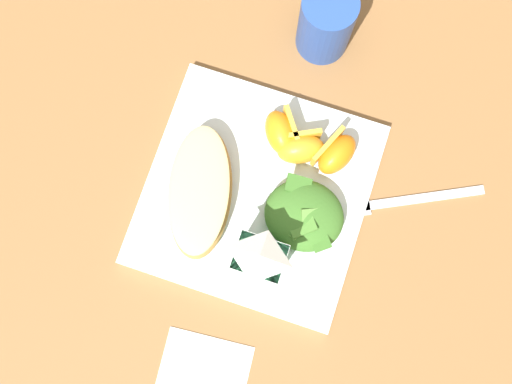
{
  "coord_description": "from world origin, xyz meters",
  "views": [
    {
      "loc": [
        -0.04,
        0.11,
        0.73
      ],
      "look_at": [
        0.0,
        0.0,
        0.03
      ],
      "focal_mm": 39.42,
      "sensor_mm": 36.0,
      "label": 1
    }
  ],
  "objects_px": {
    "white_plate": "(256,194)",
    "green_salad_pile": "(304,215)",
    "paper_napkin": "(202,381)",
    "orange_wedge_rear": "(282,133)",
    "cheesy_pizza_bread": "(200,191)",
    "metal_fork": "(401,201)",
    "milk_carton": "(260,258)",
    "orange_wedge_front": "(336,153)",
    "drinking_blue_cup": "(326,24)",
    "orange_wedge_middle": "(300,148)"
  },
  "relations": [
    {
      "from": "orange_wedge_front",
      "to": "orange_wedge_middle",
      "type": "relative_size",
      "value": 0.99
    },
    {
      "from": "green_salad_pile",
      "to": "orange_wedge_middle",
      "type": "height_order",
      "value": "green_salad_pile"
    },
    {
      "from": "milk_carton",
      "to": "metal_fork",
      "type": "xyz_separation_m",
      "value": [
        -0.15,
        -0.13,
        -0.07
      ]
    },
    {
      "from": "green_salad_pile",
      "to": "orange_wedge_rear",
      "type": "xyz_separation_m",
      "value": [
        0.06,
        -0.09,
        -0.0
      ]
    },
    {
      "from": "green_salad_pile",
      "to": "orange_wedge_front",
      "type": "bearing_deg",
      "value": -99.2
    },
    {
      "from": "white_plate",
      "to": "cheesy_pizza_bread",
      "type": "xyz_separation_m",
      "value": [
        0.07,
        0.02,
        0.03
      ]
    },
    {
      "from": "green_salad_pile",
      "to": "paper_napkin",
      "type": "distance_m",
      "value": 0.24
    },
    {
      "from": "orange_wedge_front",
      "to": "orange_wedge_rear",
      "type": "distance_m",
      "value": 0.07
    },
    {
      "from": "green_salad_pile",
      "to": "orange_wedge_rear",
      "type": "relative_size",
      "value": 1.43
    },
    {
      "from": "metal_fork",
      "to": "green_salad_pile",
      "type": "bearing_deg",
      "value": 28.58
    },
    {
      "from": "cheesy_pizza_bread",
      "to": "orange_wedge_middle",
      "type": "xyz_separation_m",
      "value": [
        -0.1,
        -0.09,
        0.0
      ]
    },
    {
      "from": "green_salad_pile",
      "to": "orange_wedge_front",
      "type": "height_order",
      "value": "green_salad_pile"
    },
    {
      "from": "orange_wedge_front",
      "to": "orange_wedge_rear",
      "type": "height_order",
      "value": "same"
    },
    {
      "from": "green_salad_pile",
      "to": "drinking_blue_cup",
      "type": "distance_m",
      "value": 0.25
    },
    {
      "from": "cheesy_pizza_bread",
      "to": "green_salad_pile",
      "type": "xyz_separation_m",
      "value": [
        -0.13,
        -0.01,
        0.0
      ]
    },
    {
      "from": "orange_wedge_rear",
      "to": "green_salad_pile",
      "type": "bearing_deg",
      "value": 122.67
    },
    {
      "from": "orange_wedge_rear",
      "to": "metal_fork",
      "type": "bearing_deg",
      "value": 170.61
    },
    {
      "from": "orange_wedge_middle",
      "to": "paper_napkin",
      "type": "distance_m",
      "value": 0.32
    },
    {
      "from": "orange_wedge_front",
      "to": "paper_napkin",
      "type": "distance_m",
      "value": 0.33
    },
    {
      "from": "orange_wedge_front",
      "to": "orange_wedge_rear",
      "type": "relative_size",
      "value": 1.0
    },
    {
      "from": "orange_wedge_front",
      "to": "milk_carton",
      "type": "bearing_deg",
      "value": 72.59
    },
    {
      "from": "green_salad_pile",
      "to": "paper_napkin",
      "type": "xyz_separation_m",
      "value": [
        0.06,
        0.23,
        -0.03
      ]
    },
    {
      "from": "orange_wedge_rear",
      "to": "paper_napkin",
      "type": "bearing_deg",
      "value": 90.52
    },
    {
      "from": "milk_carton",
      "to": "orange_wedge_front",
      "type": "xyz_separation_m",
      "value": [
        -0.05,
        -0.16,
        -0.04
      ]
    },
    {
      "from": "green_salad_pile",
      "to": "metal_fork",
      "type": "bearing_deg",
      "value": -151.42
    },
    {
      "from": "paper_napkin",
      "to": "drinking_blue_cup",
      "type": "relative_size",
      "value": 1.07
    },
    {
      "from": "white_plate",
      "to": "orange_wedge_front",
      "type": "bearing_deg",
      "value": -136.24
    },
    {
      "from": "cheesy_pizza_bread",
      "to": "orange_wedge_front",
      "type": "height_order",
      "value": "orange_wedge_front"
    },
    {
      "from": "green_salad_pile",
      "to": "drinking_blue_cup",
      "type": "xyz_separation_m",
      "value": [
        0.05,
        -0.24,
        0.02
      ]
    },
    {
      "from": "orange_wedge_rear",
      "to": "milk_carton",
      "type": "bearing_deg",
      "value": 98.44
    },
    {
      "from": "green_salad_pile",
      "to": "orange_wedge_middle",
      "type": "xyz_separation_m",
      "value": [
        0.03,
        -0.08,
        -0.0
      ]
    },
    {
      "from": "white_plate",
      "to": "milk_carton",
      "type": "relative_size",
      "value": 2.55
    },
    {
      "from": "orange_wedge_front",
      "to": "drinking_blue_cup",
      "type": "distance_m",
      "value": 0.17
    },
    {
      "from": "white_plate",
      "to": "green_salad_pile",
      "type": "bearing_deg",
      "value": 170.77
    },
    {
      "from": "orange_wedge_middle",
      "to": "orange_wedge_rear",
      "type": "relative_size",
      "value": 1.0
    },
    {
      "from": "milk_carton",
      "to": "orange_wedge_middle",
      "type": "relative_size",
      "value": 1.58
    },
    {
      "from": "white_plate",
      "to": "metal_fork",
      "type": "distance_m",
      "value": 0.19
    },
    {
      "from": "white_plate",
      "to": "green_salad_pile",
      "type": "relative_size",
      "value": 2.8
    },
    {
      "from": "orange_wedge_front",
      "to": "paper_napkin",
      "type": "bearing_deg",
      "value": 77.59
    },
    {
      "from": "cheesy_pizza_bread",
      "to": "orange_wedge_middle",
      "type": "relative_size",
      "value": 2.65
    },
    {
      "from": "white_plate",
      "to": "cheesy_pizza_bread",
      "type": "relative_size",
      "value": 1.52
    },
    {
      "from": "paper_napkin",
      "to": "metal_fork",
      "type": "xyz_separation_m",
      "value": [
        -0.17,
        -0.3,
        0.0
      ]
    },
    {
      "from": "green_salad_pile",
      "to": "orange_wedge_middle",
      "type": "distance_m",
      "value": 0.09
    },
    {
      "from": "paper_napkin",
      "to": "metal_fork",
      "type": "distance_m",
      "value": 0.34
    },
    {
      "from": "paper_napkin",
      "to": "orange_wedge_rear",
      "type": "bearing_deg",
      "value": -89.48
    },
    {
      "from": "green_salad_pile",
      "to": "paper_napkin",
      "type": "relative_size",
      "value": 0.91
    },
    {
      "from": "metal_fork",
      "to": "milk_carton",
      "type": "bearing_deg",
      "value": 41.27
    },
    {
      "from": "white_plate",
      "to": "green_salad_pile",
      "type": "height_order",
      "value": "green_salad_pile"
    },
    {
      "from": "green_salad_pile",
      "to": "paper_napkin",
      "type": "height_order",
      "value": "green_salad_pile"
    },
    {
      "from": "cheesy_pizza_bread",
      "to": "orange_wedge_rear",
      "type": "distance_m",
      "value": 0.13
    }
  ]
}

